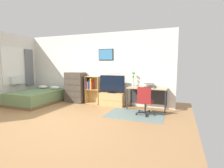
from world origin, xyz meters
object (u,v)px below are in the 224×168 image
(bookshelf, at_px, (92,88))
(tv_stand, at_px, (112,99))
(bed, at_px, (37,97))
(bamboo_vase, at_px, (133,80))
(office_chair, at_px, (145,100))
(television, at_px, (112,84))
(laptop, at_px, (149,86))
(computer_mouse, at_px, (155,88))
(dresser, at_px, (75,87))
(desk, at_px, (147,91))

(bookshelf, xyz_separation_m, tv_stand, (0.87, -0.05, -0.37))
(bed, xyz_separation_m, bamboo_vase, (3.63, 0.85, 0.72))
(bookshelf, bearing_deg, office_chair, -21.19)
(television, relative_size, bamboo_vase, 1.85)
(office_chair, bearing_deg, tv_stand, 150.15)
(laptop, bearing_deg, computer_mouse, -31.66)
(office_chair, distance_m, bamboo_vase, 1.19)
(bookshelf, bearing_deg, tv_stand, -3.43)
(tv_stand, bearing_deg, office_chair, -30.93)
(bed, height_order, bamboo_vase, bamboo_vase)
(bamboo_vase, bearing_deg, dresser, -177.65)
(bed, height_order, television, television)
(bed, relative_size, dresser, 1.62)
(bed, relative_size, tv_stand, 2.12)
(television, height_order, computer_mouse, television)
(dresser, bearing_deg, tv_stand, 0.55)
(bed, distance_m, television, 3.01)
(computer_mouse, bearing_deg, bed, -171.69)
(desk, bearing_deg, laptop, 25.93)
(bed, distance_m, office_chair, 4.22)
(bookshelf, relative_size, television, 1.11)
(desk, distance_m, computer_mouse, 0.34)
(bed, bearing_deg, dresser, 29.70)
(office_chair, bearing_deg, bed, -179.57)
(dresser, xyz_separation_m, bamboo_vase, (2.35, 0.10, 0.38))
(tv_stand, distance_m, laptop, 1.44)
(bookshelf, height_order, laptop, bookshelf)
(computer_mouse, bearing_deg, laptop, 149.33)
(bed, xyz_separation_m, tv_stand, (2.86, 0.76, -0.02))
(dresser, distance_m, office_chair, 3.04)
(television, bearing_deg, bamboo_vase, 7.67)
(desk, height_order, office_chair, office_chair)
(computer_mouse, bearing_deg, bamboo_vase, 165.72)
(dresser, relative_size, desk, 0.92)
(dresser, xyz_separation_m, laptop, (2.90, 0.03, 0.20))
(office_chair, bearing_deg, dresser, 165.87)
(bed, relative_size, computer_mouse, 18.66)
(dresser, xyz_separation_m, television, (1.58, -0.01, 0.20))
(desk, xyz_separation_m, laptop, (0.04, 0.02, 0.20))
(dresser, height_order, bamboo_vase, bamboo_vase)
(tv_stand, relative_size, office_chair, 1.07)
(bamboo_vase, bearing_deg, bookshelf, -179.00)
(desk, xyz_separation_m, computer_mouse, (0.27, -0.12, 0.16))
(television, relative_size, office_chair, 1.10)
(dresser, distance_m, desk, 2.86)
(bed, xyz_separation_m, laptop, (4.19, 0.78, 0.55))
(dresser, bearing_deg, office_chair, -15.21)
(bed, distance_m, computer_mouse, 4.49)
(tv_stand, distance_m, television, 0.56)
(television, height_order, desk, television)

